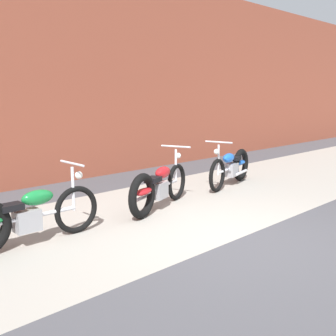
% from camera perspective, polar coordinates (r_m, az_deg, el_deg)
% --- Properties ---
extents(ground_plane, '(80.00, 80.00, 0.00)m').
position_cam_1_polar(ground_plane, '(5.73, 9.62, -9.77)').
color(ground_plane, '#47474C').
extents(sidewalk_slab, '(36.00, 3.50, 0.01)m').
position_cam_1_polar(sidewalk_slab, '(6.85, -2.31, -6.26)').
color(sidewalk_slab, '#9E998E').
rests_on(sidewalk_slab, ground).
extents(brick_building_wall, '(36.00, 0.50, 4.87)m').
position_cam_1_polar(brick_building_wall, '(9.44, -16.90, 12.76)').
color(brick_building_wall, brown).
rests_on(brick_building_wall, ground).
extents(motorcycle_green, '(2.01, 0.58, 1.03)m').
position_cam_1_polar(motorcycle_green, '(5.58, -19.80, -6.50)').
color(motorcycle_green, black).
rests_on(motorcycle_green, ground).
extents(motorcycle_red, '(1.92, 0.89, 1.03)m').
position_cam_1_polar(motorcycle_red, '(6.89, -1.62, -2.76)').
color(motorcycle_red, black).
rests_on(motorcycle_red, ground).
extents(motorcycle_blue, '(1.96, 0.76, 1.03)m').
position_cam_1_polar(motorcycle_blue, '(9.00, 9.00, 0.20)').
color(motorcycle_blue, black).
rests_on(motorcycle_blue, ground).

